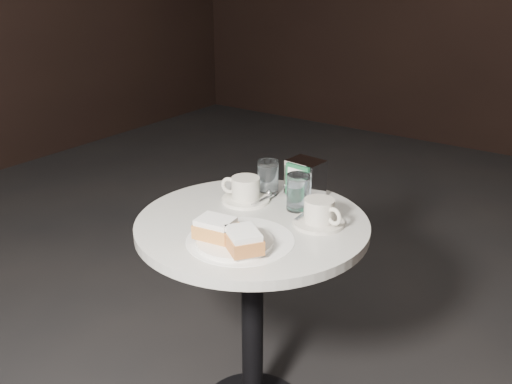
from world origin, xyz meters
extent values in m
cylinder|color=black|center=(0.00, 0.00, 0.36)|extent=(0.07, 0.07, 0.70)
cylinder|color=silver|center=(0.00, 0.00, 0.73)|extent=(0.70, 0.70, 0.03)
cylinder|color=white|center=(0.05, -0.13, 0.75)|extent=(0.31, 0.31, 0.00)
cylinder|color=white|center=(0.05, -0.16, 0.75)|extent=(0.25, 0.25, 0.02)
cube|color=#D18840|center=(0.00, -0.17, 0.78)|extent=(0.12, 0.10, 0.04)
cube|color=white|center=(0.00, -0.17, 0.81)|extent=(0.11, 0.09, 0.02)
cube|color=#C3783C|center=(0.10, -0.19, 0.78)|extent=(0.13, 0.13, 0.04)
cube|color=white|center=(0.10, -0.19, 0.81)|extent=(0.12, 0.12, 0.02)
cylinder|color=white|center=(-0.10, 0.11, 0.75)|extent=(0.19, 0.19, 0.01)
cylinder|color=silver|center=(-0.10, 0.11, 0.79)|extent=(0.11, 0.11, 0.07)
cylinder|color=#936C50|center=(-0.10, 0.11, 0.82)|extent=(0.10, 0.10, 0.00)
torus|color=beige|center=(-0.16, 0.09, 0.79)|extent=(0.06, 0.03, 0.06)
cube|color=silver|center=(-0.04, 0.12, 0.76)|extent=(0.02, 0.11, 0.00)
sphere|color=#B7B7BC|center=(-0.06, 0.17, 0.76)|extent=(0.02, 0.02, 0.02)
cylinder|color=beige|center=(0.18, 0.09, 0.75)|extent=(0.18, 0.18, 0.01)
cylinder|color=beige|center=(0.18, 0.09, 0.79)|extent=(0.11, 0.11, 0.07)
cylinder|color=brown|center=(0.18, 0.09, 0.82)|extent=(0.10, 0.10, 0.00)
torus|color=silver|center=(0.23, 0.08, 0.79)|extent=(0.06, 0.03, 0.06)
cube|color=silver|center=(0.12, 0.10, 0.76)|extent=(0.02, 0.11, 0.00)
sphere|color=silver|center=(0.13, 0.16, 0.76)|extent=(0.02, 0.02, 0.02)
cylinder|color=white|center=(-0.08, 0.20, 0.80)|extent=(0.08, 0.08, 0.11)
cylinder|color=white|center=(-0.08, 0.20, 0.80)|extent=(0.07, 0.07, 0.10)
cylinder|color=white|center=(0.07, 0.15, 0.80)|extent=(0.08, 0.08, 0.11)
cylinder|color=white|center=(0.07, 0.15, 0.80)|extent=(0.07, 0.07, 0.10)
cube|color=silver|center=(0.04, 0.25, 0.81)|extent=(0.12, 0.10, 0.13)
cube|color=#1A5D37|center=(0.03, 0.20, 0.81)|extent=(0.09, 0.01, 0.11)
cube|color=silver|center=(0.03, 0.20, 0.83)|extent=(0.07, 0.01, 0.05)
camera|label=1|loc=(0.90, -1.25, 1.47)|focal=40.00mm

